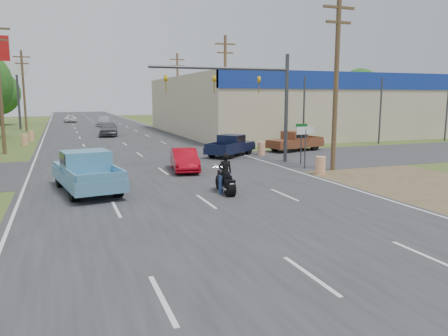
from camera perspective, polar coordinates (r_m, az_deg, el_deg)
name	(u,v)px	position (r m, az deg, el deg)	size (l,w,h in m)	color
ground	(310,276)	(10.97, 11.18, -13.68)	(200.00, 200.00, 0.00)	#375020
main_road	(114,137)	(49.04, -14.11, 3.97)	(15.00, 180.00, 0.02)	#2D2D30
cross_road	(156,166)	(27.43, -8.87, 0.22)	(120.00, 10.00, 0.02)	#2D2D30
dirt_verge	(388,177)	(25.13, 20.68, -1.09)	(8.00, 18.00, 0.01)	brown
big_box_store	(360,105)	(61.24, 17.33, 7.92)	(50.00, 28.10, 6.60)	#B7A88C
utility_pole_1	(336,78)	(26.23, 14.44, 11.28)	(2.00, 0.28, 10.00)	#4C3823
utility_pole_2	(225,86)	(42.29, 0.16, 10.66)	(2.00, 0.28, 10.00)	#4C3823
utility_pole_3	(178,89)	(59.47, -6.06, 10.18)	(2.00, 0.28, 10.00)	#4C3823
utility_pole_6	(24,89)	(60.71, -24.70, 9.39)	(2.00, 0.28, 10.00)	#4C3823
tree_3	(360,88)	(99.12, 17.34, 9.91)	(8.40, 8.40, 10.40)	#422D19
tree_5	(212,91)	(109.46, -1.63, 10.05)	(7.98, 7.98, 9.88)	#422D19
barrel_0	(320,165)	(24.82, 12.47, 0.32)	(0.56, 0.56, 1.00)	orange
barrel_1	(261,149)	(32.39, 4.90, 2.54)	(0.56, 0.56, 1.00)	orange
barrel_2	(25,140)	(42.84, -24.59, 3.36)	(0.56, 0.56, 1.00)	orange
barrel_3	(31,136)	(46.79, -23.89, 3.83)	(0.56, 0.56, 1.00)	orange
pole_sign_left_far	(17,75)	(64.83, -25.46, 10.91)	(3.00, 0.35, 9.20)	#3F3F44
lane_sign	(305,137)	(26.45, 10.59, 3.98)	(1.20, 0.08, 2.52)	#3F3F44
street_name_sign	(301,140)	(28.06, 10.05, 3.68)	(0.80, 0.08, 2.61)	#3F3F44
signal_mast	(249,88)	(27.92, 3.28, 10.34)	(9.12, 0.40, 7.00)	#3F3F44
red_convertible	(185,160)	(25.42, -5.17, 1.05)	(1.37, 3.94, 1.30)	#A70715
motorcycle	(226,183)	(19.30, 0.22, -1.98)	(0.68, 2.19, 1.12)	black
rider	(225,175)	(19.29, 0.16, -0.87)	(0.63, 0.41, 1.72)	black
blue_pickup	(86,171)	(20.75, -17.56, -0.36)	(3.02, 5.90, 1.87)	black
navy_pickup	(231,145)	(31.93, 0.97, 2.99)	(4.74, 4.41, 1.56)	black
brown_pickup	(294,141)	(35.29, 9.13, 3.49)	(5.07, 2.94, 1.58)	black
distant_car_grey	(108,129)	(50.05, -14.87, 4.97)	(1.93, 4.79, 1.63)	#5B5A60
distant_car_silver	(104,121)	(68.20, -15.41, 5.92)	(2.06, 5.07, 1.47)	#BBBBC0
distant_car_white	(70,119)	(80.20, -19.44, 6.06)	(1.93, 4.19, 1.16)	white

